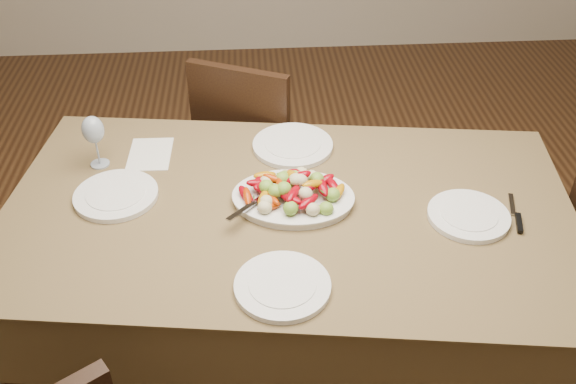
% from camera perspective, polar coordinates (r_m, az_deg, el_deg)
% --- Properties ---
extents(floor, '(6.00, 6.00, 0.00)m').
position_cam_1_polar(floor, '(2.55, 4.71, -16.48)').
color(floor, '#3E2513').
rests_on(floor, ground).
extents(dining_table, '(1.96, 1.27, 0.76)m').
position_cam_1_polar(dining_table, '(2.32, -0.00, -8.71)').
color(dining_table, brown).
rests_on(dining_table, ground).
extents(chair_far, '(0.56, 0.56, 0.95)m').
position_cam_1_polar(chair_far, '(2.87, -2.56, 3.99)').
color(chair_far, black).
rests_on(chair_far, ground).
extents(serving_platter, '(0.42, 0.33, 0.02)m').
position_cam_1_polar(serving_platter, '(2.08, 0.46, -0.68)').
color(serving_platter, white).
rests_on(serving_platter, dining_table).
extents(roasted_vegetables, '(0.34, 0.25, 0.09)m').
position_cam_1_polar(roasted_vegetables, '(2.04, 0.47, 0.59)').
color(roasted_vegetables, maroon).
rests_on(roasted_vegetables, serving_platter).
extents(serving_spoon, '(0.25, 0.23, 0.03)m').
position_cam_1_polar(serving_spoon, '(2.03, -1.42, -0.43)').
color(serving_spoon, '#9EA0A8').
rests_on(serving_spoon, serving_platter).
extents(plate_left, '(0.27, 0.27, 0.02)m').
position_cam_1_polar(plate_left, '(2.18, -15.03, -0.30)').
color(plate_left, white).
rests_on(plate_left, dining_table).
extents(plate_right, '(0.26, 0.26, 0.02)m').
position_cam_1_polar(plate_right, '(2.10, 15.74, -2.06)').
color(plate_right, white).
rests_on(plate_right, dining_table).
extents(plate_far, '(0.29, 0.29, 0.02)m').
position_cam_1_polar(plate_far, '(2.35, 0.42, 4.15)').
color(plate_far, white).
rests_on(plate_far, dining_table).
extents(plate_near, '(0.27, 0.27, 0.02)m').
position_cam_1_polar(plate_near, '(1.79, -0.49, -8.37)').
color(plate_near, white).
rests_on(plate_near, dining_table).
extents(wine_glass, '(0.08, 0.08, 0.20)m').
position_cam_1_polar(wine_glass, '(2.30, -16.77, 4.44)').
color(wine_glass, '#8C99A5').
rests_on(wine_glass, dining_table).
extents(menu_card, '(0.16, 0.21, 0.00)m').
position_cam_1_polar(menu_card, '(2.37, -12.16, 3.32)').
color(menu_card, silver).
rests_on(menu_card, dining_table).
extents(table_knife, '(0.07, 0.20, 0.01)m').
position_cam_1_polar(table_knife, '(2.15, 19.57, -1.94)').
color(table_knife, '#9EA0A8').
rests_on(table_knife, dining_table).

